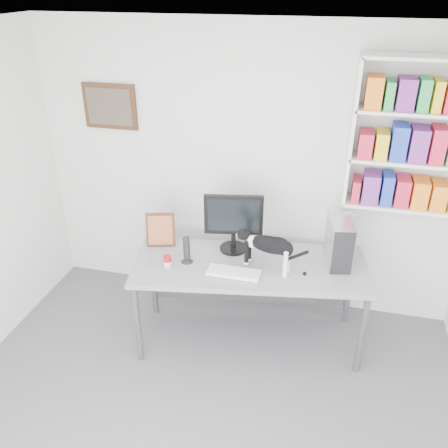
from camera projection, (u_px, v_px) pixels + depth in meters
The scene contains 11 objects.
room at pixel (176, 300), 2.70m from camera, with size 4.01×4.01×2.70m.
bookshelf at pixel (417, 137), 3.75m from camera, with size 1.03×0.28×1.24m, color silver.
wall_art at pixel (110, 106), 4.40m from camera, with size 0.52×0.04×0.42m, color #482917.
desk at pixel (249, 303), 4.20m from camera, with size 1.97×0.76×0.82m, color gray.
monitor at pixel (234, 222), 4.09m from camera, with size 0.51×0.24×0.54m, color black.
keyboard at pixel (234, 273), 3.86m from camera, with size 0.43×0.16×0.03m, color white.
pc_tower at pixel (339, 241), 3.95m from camera, with size 0.18×0.40×0.40m, color #AAAAAF.
speaker at pixel (187, 249), 3.98m from camera, with size 0.11×0.11×0.24m, color black.
leaning_print at pixel (160, 229), 4.22m from camera, with size 0.26×0.10×0.32m, color #482917.
soup_can at pixel (167, 261), 3.96m from camera, with size 0.07×0.07×0.10m, color #AF0F1B.
cat at pixel (269, 253), 3.84m from camera, with size 0.54×0.15×0.34m, color black, non-canonical shape.
Camera 1 is at (0.79, -2.05, 3.00)m, focal length 38.00 mm.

